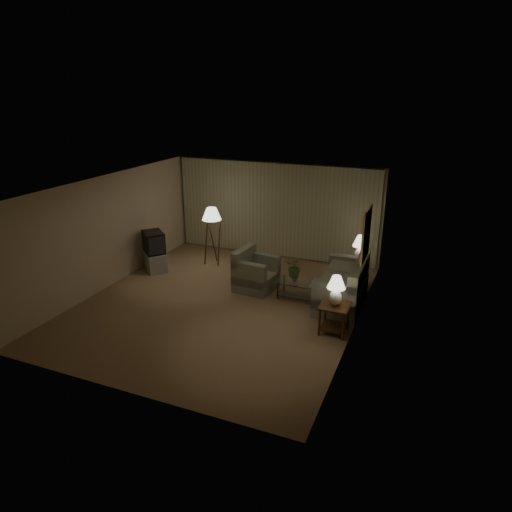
{
  "coord_description": "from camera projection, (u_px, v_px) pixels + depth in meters",
  "views": [
    {
      "loc": [
        4.27,
        -8.38,
        4.6
      ],
      "look_at": [
        0.59,
        0.6,
        1.01
      ],
      "focal_mm": 32.0,
      "sensor_mm": 36.0,
      "label": 1
    }
  ],
  "objects": [
    {
      "name": "crt_tv",
      "position": [
        154.0,
        242.0,
        12.0
      ],
      "size": [
        1.12,
        1.12,
        0.56
      ],
      "primitive_type": "cube",
      "rotation": [
        0.0,
        0.0,
        -0.73
      ],
      "color": "black",
      "rests_on": "tv_cabinet"
    },
    {
      "name": "armchair",
      "position": [
        256.0,
        274.0,
        10.98
      ],
      "size": [
        1.1,
        1.06,
        0.78
      ],
      "rotation": [
        0.0,
        0.0,
        1.47
      ],
      "color": "gray",
      "rests_on": "ground"
    },
    {
      "name": "table_lamp_far",
      "position": [
        360.0,
        246.0,
        11.06
      ],
      "size": [
        0.38,
        0.38,
        0.66
      ],
      "color": "white",
      "rests_on": "side_table_far"
    },
    {
      "name": "ground",
      "position": [
        222.0,
        303.0,
        10.39
      ],
      "size": [
        7.0,
        7.0,
        0.0
      ],
      "primitive_type": "plane",
      "color": "#866449",
      "rests_on": "ground"
    },
    {
      "name": "book",
      "position": [
        310.0,
        285.0,
        10.29
      ],
      "size": [
        0.19,
        0.25,
        0.02
      ],
      "primitive_type": "imported",
      "rotation": [
        0.0,
        0.0,
        0.01
      ],
      "color": "olive",
      "rests_on": "coffee_table"
    },
    {
      "name": "side_table_far",
      "position": [
        359.0,
        269.0,
        11.26
      ],
      "size": [
        0.45,
        0.38,
        0.6
      ],
      "color": "#351B0E",
      "rests_on": "ground"
    },
    {
      "name": "room_shell",
      "position": [
        249.0,
        213.0,
        11.08
      ],
      "size": [
        6.04,
        7.02,
        2.72
      ],
      "color": "beige",
      "rests_on": "ground"
    },
    {
      "name": "tv_cabinet",
      "position": [
        155.0,
        261.0,
        12.19
      ],
      "size": [
        1.23,
        1.23,
        0.5
      ],
      "primitive_type": "cube",
      "rotation": [
        0.0,
        0.0,
        -0.73
      ],
      "color": "#979799",
      "rests_on": "ground"
    },
    {
      "name": "coffee_table",
      "position": [
        301.0,
        287.0,
        10.51
      ],
      "size": [
        1.11,
        0.6,
        0.41
      ],
      "color": "silver",
      "rests_on": "ground"
    },
    {
      "name": "flowers",
      "position": [
        295.0,
        265.0,
        10.38
      ],
      "size": [
        0.48,
        0.43,
        0.49
      ],
      "primitive_type": "imported",
      "rotation": [
        0.0,
        0.0,
        -0.11
      ],
      "color": "#507D37",
      "rests_on": "vase"
    },
    {
      "name": "sofa",
      "position": [
        342.0,
        286.0,
        10.22
      ],
      "size": [
        1.92,
        1.02,
        0.84
      ],
      "rotation": [
        0.0,
        0.0,
        -1.55
      ],
      "color": "gray",
      "rests_on": "ground"
    },
    {
      "name": "floor_lamp",
      "position": [
        212.0,
        235.0,
        12.39
      ],
      "size": [
        0.52,
        0.52,
        1.6
      ],
      "color": "#351B0E",
      "rests_on": "ground"
    },
    {
      "name": "ottoman",
      "position": [
        252.0,
        268.0,
        11.85
      ],
      "size": [
        0.73,
        0.73,
        0.4
      ],
      "primitive_type": "cylinder",
      "rotation": [
        0.0,
        0.0,
        -0.23
      ],
      "color": "#995934",
      "rests_on": "ground"
    },
    {
      "name": "side_table_near",
      "position": [
        334.0,
        313.0,
        9.0
      ],
      "size": [
        0.57,
        0.57,
        0.6
      ],
      "color": "#351B0E",
      "rests_on": "ground"
    },
    {
      "name": "table_lamp_near",
      "position": [
        336.0,
        288.0,
        8.81
      ],
      "size": [
        0.36,
        0.36,
        0.62
      ],
      "color": "white",
      "rests_on": "side_table_near"
    },
    {
      "name": "vase",
      "position": [
        295.0,
        278.0,
        10.49
      ],
      "size": [
        0.15,
        0.15,
        0.14
      ],
      "primitive_type": "imported",
      "rotation": [
        0.0,
        0.0,
        -0.11
      ],
      "color": "silver",
      "rests_on": "coffee_table"
    }
  ]
}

